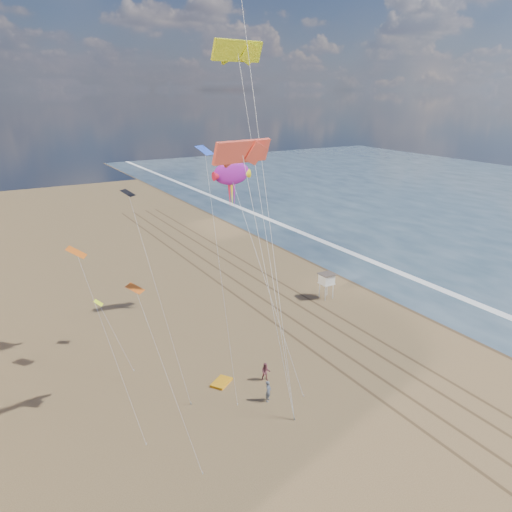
{
  "coord_description": "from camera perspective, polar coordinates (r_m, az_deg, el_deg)",
  "views": [
    {
      "loc": [
        -28.58,
        -14.21,
        24.99
      ],
      "look_at": [
        -5.24,
        26.0,
        9.5
      ],
      "focal_mm": 35.0,
      "sensor_mm": 36.0,
      "label": 1
    }
  ],
  "objects": [
    {
      "name": "wet_sand",
      "position": [
        76.33,
        10.52,
        -1.0
      ],
      "size": [
        260.0,
        260.0,
        0.0
      ],
      "primitive_type": "plane",
      "color": "#42301E",
      "rests_on": "ground"
    },
    {
      "name": "foam",
      "position": [
        79.02,
        12.85,
        -0.48
      ],
      "size": [
        260.0,
        260.0,
        0.0
      ],
      "primitive_type": "plane",
      "color": "white",
      "rests_on": "ground"
    },
    {
      "name": "small_kites",
      "position": [
        42.91,
        -14.29,
        2.9
      ],
      "size": [
        12.42,
        14.41,
        16.32
      ],
      "color": "blue",
      "rests_on": "ground"
    },
    {
      "name": "tracks",
      "position": [
        59.56,
        4.58,
        -6.43
      ],
      "size": [
        7.68,
        120.0,
        0.01
      ],
      "color": "brown",
      "rests_on": "ground"
    },
    {
      "name": "lifeguard_stand",
      "position": [
        63.1,
        8.08,
        -2.65
      ],
      "size": [
        1.79,
        1.79,
        3.23
      ],
      "color": "silver",
      "rests_on": "ground"
    },
    {
      "name": "kite_flyer_b",
      "position": [
        46.12,
        1.12,
        -13.11
      ],
      "size": [
        1.05,
        0.97,
        1.74
      ],
      "primitive_type": "imported",
      "rotation": [
        0.0,
        0.0,
        -0.47
      ],
      "color": "#934A56",
      "rests_on": "ground"
    },
    {
      "name": "grounded_kite",
      "position": [
        46.19,
        -3.97,
        -14.21
      ],
      "size": [
        2.33,
        2.15,
        0.22
      ],
      "primitive_type": "cube",
      "rotation": [
        0.0,
        0.0,
        0.6
      ],
      "color": "#F7A014",
      "rests_on": "ground"
    },
    {
      "name": "kite_flyer_a",
      "position": [
        43.45,
        1.41,
        -15.18
      ],
      "size": [
        0.82,
        0.79,
        1.89
      ],
      "primitive_type": "imported",
      "rotation": [
        0.0,
        0.0,
        0.7
      ],
      "color": "slate",
      "rests_on": "ground"
    },
    {
      "name": "show_kite",
      "position": [
        55.04,
        -2.8,
        9.4
      ],
      "size": [
        4.42,
        9.78,
        24.31
      ],
      "color": "purple",
      "rests_on": "ground"
    }
  ]
}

